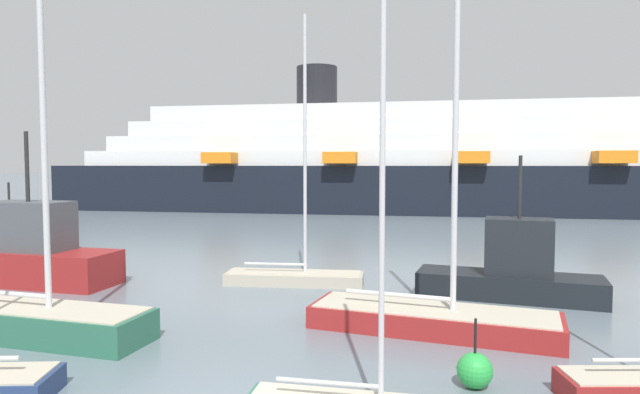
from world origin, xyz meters
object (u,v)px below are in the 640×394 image
(sailboat_2, at_px, (433,314))
(cruise_ship, at_px, (464,164))
(channel_buoy_2, at_px, (475,370))
(fishing_boat_2, at_px, (24,254))
(fishing_boat_0, at_px, (7,251))
(sailboat_3, at_px, (295,272))
(fishing_boat_1, at_px, (512,271))
(sailboat_4, at_px, (33,318))

(sailboat_2, height_order, cruise_ship, cruise_ship)
(channel_buoy_2, bearing_deg, fishing_boat_2, 152.36)
(sailboat_2, bearing_deg, fishing_boat_0, 172.02)
(sailboat_3, height_order, cruise_ship, cruise_ship)
(sailboat_2, distance_m, fishing_boat_2, 17.24)
(fishing_boat_0, height_order, fishing_boat_1, fishing_boat_1)
(cruise_ship, bearing_deg, sailboat_4, -108.96)
(sailboat_2, distance_m, fishing_boat_0, 21.28)
(sailboat_4, xyz_separation_m, cruise_ship, (18.67, 44.48, 4.47))
(sailboat_2, xyz_separation_m, cruise_ship, (7.11, 42.58, 4.51))
(sailboat_2, bearing_deg, channel_buoy_2, -68.37)
(fishing_boat_1, relative_size, channel_buoy_2, 4.40)
(sailboat_2, height_order, fishing_boat_1, sailboat_2)
(sailboat_3, xyz_separation_m, fishing_boat_0, (-14.55, 2.20, 0.27))
(sailboat_2, bearing_deg, sailboat_4, -156.42)
(fishing_boat_1, xyz_separation_m, cruise_ship, (3.80, 38.16, 4.00))
(sailboat_2, distance_m, cruise_ship, 43.40)
(cruise_ship, bearing_deg, fishing_boat_1, -91.88)
(cruise_ship, bearing_deg, sailboat_2, -95.68)
(sailboat_3, xyz_separation_m, channel_buoy_2, (5.68, -9.96, -0.11))
(channel_buoy_2, xyz_separation_m, cruise_ship, (6.58, 46.69, 4.63))
(sailboat_3, relative_size, fishing_boat_2, 1.29)
(sailboat_2, distance_m, fishing_boat_1, 5.55)
(sailboat_4, relative_size, channel_buoy_2, 6.48)
(sailboat_4, relative_size, cruise_ship, 0.11)
(fishing_boat_1, relative_size, fishing_boat_2, 0.81)
(sailboat_3, relative_size, sailboat_4, 1.08)
(fishing_boat_1, distance_m, fishing_boat_2, 19.85)
(sailboat_4, xyz_separation_m, fishing_boat_1, (14.87, 6.32, 0.47))
(sailboat_3, distance_m, cruise_ship, 38.99)
(sailboat_4, bearing_deg, fishing_boat_0, 138.90)
(sailboat_2, relative_size, cruise_ship, 0.13)
(sailboat_4, xyz_separation_m, channel_buoy_2, (12.09, -2.21, -0.17))
(channel_buoy_2, bearing_deg, sailboat_3, 119.70)
(sailboat_4, xyz_separation_m, fishing_boat_2, (-4.98, 6.72, 0.68))
(sailboat_4, bearing_deg, cruise_ship, 76.83)
(fishing_boat_0, bearing_deg, sailboat_4, -57.45)
(sailboat_3, distance_m, channel_buoy_2, 11.47)
(fishing_boat_1, bearing_deg, sailboat_4, -143.88)
(fishing_boat_1, bearing_deg, sailboat_2, -113.76)
(sailboat_4, relative_size, fishing_boat_2, 1.19)
(sailboat_2, bearing_deg, cruise_ship, 94.76)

